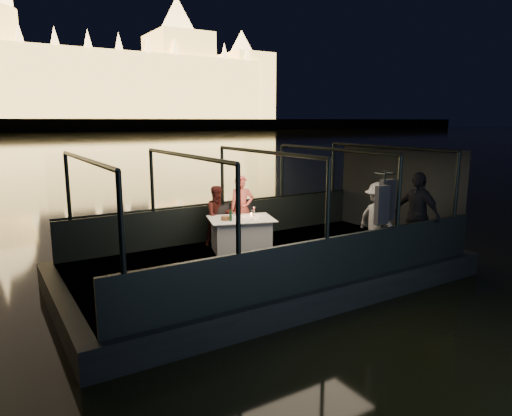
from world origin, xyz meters
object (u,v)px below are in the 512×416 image
chair_port_left (227,227)px  coat_stand (382,224)px  wine_bottle (231,214)px  passenger_stripe (378,218)px  person_man_maroon (218,215)px  passenger_dark (416,219)px  dining_table_central (241,235)px  chair_port_right (248,223)px  person_woman_coral (242,211)px

chair_port_left → coat_stand: size_ratio=0.47×
wine_bottle → passenger_stripe: bearing=-33.8°
person_man_maroon → chair_port_left: bearing=-41.0°
passenger_dark → passenger_stripe: bearing=-128.8°
passenger_stripe → passenger_dark: size_ratio=0.87×
dining_table_central → chair_port_left: chair_port_left is taller
dining_table_central → chair_port_right: (0.58, 0.67, 0.06)m
dining_table_central → person_man_maroon: bearing=106.2°
dining_table_central → chair_port_left: size_ratio=1.55×
person_woman_coral → wine_bottle: (-0.78, -0.87, 0.17)m
passenger_stripe → wine_bottle: passenger_stripe is taller
chair_port_left → person_man_maroon: 0.36m
coat_stand → person_man_maroon: coat_stand is taller
chair_port_right → passenger_dark: bearing=-59.5°
passenger_dark → wine_bottle: 4.04m
chair_port_right → person_man_maroon: person_man_maroon is taller
passenger_dark → dining_table_central: bearing=-132.2°
chair_port_right → passenger_dark: (2.44, -3.05, 0.40)m
passenger_stripe → dining_table_central: bearing=52.3°
chair_port_right → person_woman_coral: size_ratio=0.61×
chair_port_right → person_woman_coral: (-0.13, 0.08, 0.30)m
passenger_stripe → wine_bottle: (-2.68, 1.79, 0.06)m
dining_table_central → person_man_maroon: size_ratio=1.01×
dining_table_central → coat_stand: bearing=-54.3°
chair_port_right → person_woman_coral: bearing=140.6°
chair_port_left → passenger_stripe: bearing=-68.0°
chair_port_right → person_man_maroon: (-0.79, 0.05, 0.30)m
chair_port_right → coat_stand: (1.24, -3.20, 0.45)m
dining_table_central → passenger_dark: passenger_dark is taller
chair_port_right → passenger_stripe: 3.16m
dining_table_central → person_woman_coral: 0.95m
passenger_stripe → chair_port_left: bearing=45.3°
chair_port_left → passenger_stripe: (2.41, -2.51, 0.40)m
chair_port_left → person_woman_coral: (0.50, 0.16, 0.30)m
dining_table_central → coat_stand: size_ratio=0.73×
passenger_stripe → person_man_maroon: bearing=45.6°
chair_port_left → person_woman_coral: person_woman_coral is taller
coat_stand → dining_table_central: bearing=125.7°
chair_port_left → passenger_dark: size_ratio=0.50×
chair_port_right → passenger_stripe: (1.77, -2.59, 0.40)m
passenger_stripe → chair_port_right: bearing=35.9°
chair_port_right → wine_bottle: size_ratio=3.59×
person_woman_coral → passenger_dark: passenger_dark is taller
chair_port_left → passenger_dark: passenger_dark is taller
coat_stand → person_man_maroon: 3.83m
chair_port_right → wine_bottle: bearing=-147.1°
chair_port_left → passenger_stripe: passenger_stripe is taller
dining_table_central → wine_bottle: size_ratio=5.21×
chair_port_right → coat_stand: 3.46m
person_man_maroon → passenger_dark: (3.23, -3.10, 0.10)m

